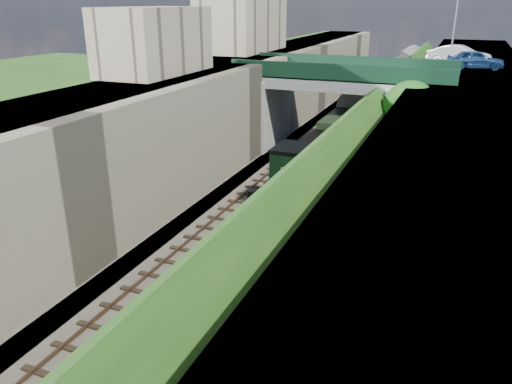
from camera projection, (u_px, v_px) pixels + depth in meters
ground at (181, 319)px, 19.01m from camera, size 160.00×160.00×0.00m
trackbed at (321, 166)px, 36.25m from camera, size 10.00×90.00×0.20m
retaining_wall at (251, 114)px, 36.97m from camera, size 1.00×90.00×7.00m
street_plateau_left at (209, 110)px, 38.21m from camera, size 6.00×90.00×7.00m
street_plateau_right at (467, 138)px, 31.82m from camera, size 8.00×90.00×6.25m
embankment_slope at (395, 136)px, 33.75m from camera, size 4.27×90.00×6.37m
track_left at (294, 161)px, 36.91m from camera, size 2.50×90.00×0.20m
track_right at (337, 166)px, 35.78m from camera, size 2.50×90.00×0.20m
road_bridge at (349, 103)px, 37.95m from camera, size 16.00×6.40×7.25m
building_far at (242, 17)px, 45.04m from camera, size 5.00×10.00×6.00m
building_near at (155, 41)px, 31.22m from camera, size 4.00×8.00×4.00m
tree at (412, 110)px, 32.55m from camera, size 3.60×3.80×6.60m
lamppost at (455, 24)px, 40.27m from camera, size 0.87×0.15×6.00m
car_blue at (475, 60)px, 39.45m from camera, size 4.51×2.45×1.46m
car_silver at (459, 56)px, 41.52m from camera, size 5.24×2.80×1.64m
locomotive at (282, 203)px, 24.88m from camera, size 3.10×10.23×3.83m
tender at (321, 166)px, 31.34m from camera, size 2.70×6.00×3.05m
coach_front at (361, 118)px, 42.07m from camera, size 2.90×18.00×3.70m
coach_middle at (392, 86)px, 58.32m from camera, size 2.90×18.00×3.70m
coach_rear at (410, 67)px, 74.57m from camera, size 2.90×18.00×3.70m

